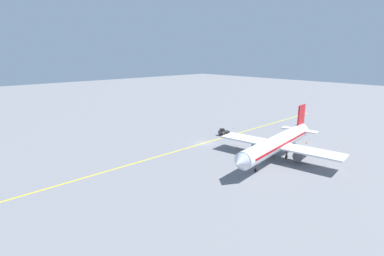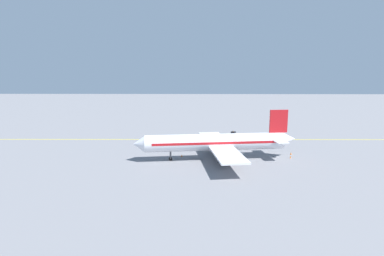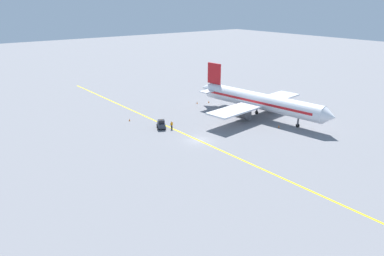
{
  "view_description": "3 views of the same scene",
  "coord_description": "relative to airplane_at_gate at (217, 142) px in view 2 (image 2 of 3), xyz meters",
  "views": [
    {
      "loc": [
        -53.59,
        54.33,
        23.2
      ],
      "look_at": [
        3.3,
        1.18,
        3.78
      ],
      "focal_mm": 28.0,
      "sensor_mm": 36.0,
      "label": 1
    },
    {
      "loc": [
        -82.68,
        0.81,
        18.12
      ],
      "look_at": [
        -1.95,
        2.14,
        3.66
      ],
      "focal_mm": 28.0,
      "sensor_mm": 36.0,
      "label": 2
    },
    {
      "loc": [
        40.71,
        51.87,
        25.19
      ],
      "look_at": [
        2.89,
        1.77,
        3.56
      ],
      "focal_mm": 35.0,
      "sensor_mm": 36.0,
      "label": 3
    }
  ],
  "objects": [
    {
      "name": "ground_plane",
      "position": [
        19.83,
        3.56,
        -3.71
      ],
      "size": [
        400.0,
        400.0,
        0.0
      ],
      "primitive_type": "plane",
      "color": "slate"
    },
    {
      "name": "apron_yellow_centreline",
      "position": [
        19.83,
        3.56,
        -3.71
      ],
      "size": [
        1.91,
        120.0,
        0.01
      ],
      "primitive_type": "cube",
      "rotation": [
        0.0,
        0.0,
        0.01
      ],
      "color": "yellow",
      "rests_on": "ground"
    },
    {
      "name": "airplane_at_gate",
      "position": [
        0.0,
        0.0,
        0.0
      ],
      "size": [
        28.44,
        35.52,
        10.6
      ],
      "color": "white",
      "rests_on": "ground"
    },
    {
      "name": "baggage_tug_dark",
      "position": [
        21.69,
        -6.55,
        -2.81
      ],
      "size": [
        2.77,
        3.35,
        2.11
      ],
      "color": "#333842",
      "rests_on": "ground"
    },
    {
      "name": "ground_crew_worker",
      "position": [
        20.25,
        -4.84,
        -2.8
      ],
      "size": [
        0.58,
        0.22,
        1.68
      ],
      "color": "#23232D",
      "rests_on": "ground"
    },
    {
      "name": "traffic_cone_near_nose",
      "position": [
        1.9,
        7.71,
        -3.43
      ],
      "size": [
        0.32,
        0.32,
        0.55
      ],
      "primitive_type": "cone",
      "color": "orange",
      "rests_on": "ground"
    },
    {
      "name": "traffic_cone_mid_apron",
      "position": [
        1.03,
        -16.24,
        -3.43
      ],
      "size": [
        0.32,
        0.32,
        0.55
      ],
      "primitive_type": "cone",
      "color": "orange",
      "rests_on": "ground"
    },
    {
      "name": "traffic_cone_by_wingtip",
      "position": [
        24.59,
        -14.89,
        -3.43
      ],
      "size": [
        0.32,
        0.32,
        0.55
      ],
      "primitive_type": "cone",
      "color": "orange",
      "rests_on": "ground"
    },
    {
      "name": "traffic_cone_far_edge",
      "position": [
        4.03,
        -17.26,
        -3.43
      ],
      "size": [
        0.32,
        0.32,
        0.55
      ],
      "primitive_type": "cone",
      "color": "orange",
      "rests_on": "ground"
    }
  ]
}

